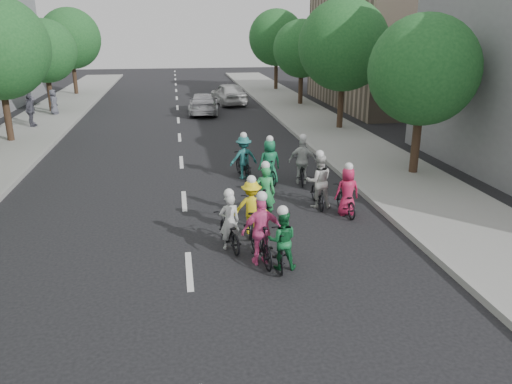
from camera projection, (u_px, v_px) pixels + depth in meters
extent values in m
plane|color=black|center=(189.00, 271.00, 11.77)|extent=(120.00, 120.00, 0.00)
cube|color=#999993|center=(31.00, 166.00, 20.20)|extent=(0.18, 80.00, 0.18)
cube|color=gray|center=(361.00, 153.00, 22.32)|extent=(4.00, 80.00, 0.15)
cube|color=#999993|center=(319.00, 155.00, 22.02)|extent=(0.18, 80.00, 0.18)
cube|color=gray|center=(402.00, 48.00, 35.39)|extent=(10.00, 14.00, 8.00)
cylinder|color=black|center=(8.00, 118.00, 24.19)|extent=(0.32, 0.32, 2.48)
cylinder|color=black|center=(50.00, 96.00, 32.65)|extent=(0.32, 0.32, 2.27)
sphere|color=#1B5121|center=(45.00, 51.00, 31.75)|extent=(4.00, 4.00, 4.00)
cylinder|color=black|center=(75.00, 80.00, 41.05)|extent=(0.32, 0.32, 2.48)
sphere|color=#1B5121|center=(70.00, 38.00, 40.01)|extent=(4.80, 4.80, 4.80)
cylinder|color=black|center=(415.00, 147.00, 18.92)|extent=(0.32, 0.32, 2.27)
sphere|color=#1B5121|center=(423.00, 70.00, 18.02)|extent=(4.00, 4.00, 4.00)
cylinder|color=black|center=(340.00, 107.00, 27.32)|extent=(0.32, 0.32, 2.48)
sphere|color=#1B5121|center=(344.00, 45.00, 26.28)|extent=(4.80, 4.80, 4.80)
cylinder|color=black|center=(300.00, 90.00, 35.78)|extent=(0.32, 0.32, 2.27)
sphere|color=#1B5121|center=(302.00, 49.00, 34.88)|extent=(4.00, 4.00, 4.00)
cylinder|color=black|center=(276.00, 76.00, 44.17)|extent=(0.32, 0.32, 2.48)
sphere|color=#1B5121|center=(276.00, 38.00, 43.13)|extent=(4.80, 4.80, 4.80)
imported|color=black|center=(229.00, 231.00, 12.93)|extent=(0.87, 1.73, 0.87)
imported|color=silver|center=(229.00, 222.00, 12.74)|extent=(0.60, 0.45, 1.48)
sphere|color=silver|center=(229.00, 194.00, 12.49)|extent=(0.26, 0.26, 0.26)
imported|color=black|center=(281.00, 248.00, 11.87)|extent=(0.69, 1.61, 0.94)
imported|color=#156231|center=(282.00, 240.00, 11.70)|extent=(0.77, 0.65, 1.43)
sphere|color=silver|center=(283.00, 211.00, 11.47)|extent=(0.26, 0.26, 0.26)
imported|color=black|center=(251.00, 216.00, 13.89)|extent=(0.93, 1.84, 0.92)
imported|color=yellow|center=(251.00, 207.00, 13.70)|extent=(1.07, 0.74, 1.52)
sphere|color=silver|center=(251.00, 180.00, 13.45)|extent=(0.26, 0.26, 0.26)
imported|color=black|center=(261.00, 242.00, 12.08)|extent=(0.70, 1.76, 1.03)
imported|color=#F757A2|center=(262.00, 231.00, 11.88)|extent=(1.04, 0.54, 1.70)
sphere|color=silver|center=(262.00, 196.00, 11.61)|extent=(0.26, 0.26, 0.26)
imported|color=black|center=(346.00, 200.00, 15.24)|extent=(0.58, 1.62, 0.85)
imported|color=#BC1E48|center=(347.00, 191.00, 15.04)|extent=(0.74, 0.48, 1.50)
sphere|color=silver|center=(349.00, 167.00, 14.80)|extent=(0.26, 0.26, 0.26)
imported|color=black|center=(265.00, 202.00, 14.87)|extent=(0.76, 1.71, 1.00)
imported|color=green|center=(265.00, 193.00, 14.68)|extent=(0.66, 0.50, 1.64)
sphere|color=silver|center=(265.00, 165.00, 14.41)|extent=(0.26, 0.26, 0.26)
imported|color=black|center=(317.00, 193.00, 15.90)|extent=(0.65, 1.67, 0.86)
imported|color=silver|center=(319.00, 181.00, 15.67)|extent=(0.86, 0.69, 1.71)
sphere|color=silver|center=(320.00, 154.00, 15.39)|extent=(0.26, 0.26, 0.26)
imported|color=black|center=(243.00, 165.00, 18.84)|extent=(0.82, 1.76, 1.02)
imported|color=#226768|center=(244.00, 157.00, 18.65)|extent=(1.15, 0.81, 1.63)
sphere|color=silver|center=(244.00, 136.00, 18.38)|extent=(0.26, 0.26, 0.26)
imported|color=black|center=(301.00, 171.00, 18.26)|extent=(0.86, 1.70, 0.85)
imported|color=silver|center=(302.00, 161.00, 18.03)|extent=(1.05, 0.59, 1.70)
sphere|color=silver|center=(303.00, 137.00, 17.76)|extent=(0.26, 0.26, 0.26)
imported|color=black|center=(269.00, 171.00, 18.18)|extent=(0.68, 1.60, 0.93)
imported|color=#186E44|center=(270.00, 162.00, 17.98)|extent=(0.88, 0.65, 1.65)
sphere|color=silver|center=(270.00, 139.00, 17.71)|extent=(0.26, 0.26, 0.26)
imported|color=silver|center=(203.00, 104.00, 32.56)|extent=(2.19, 4.73, 1.34)
imported|color=silver|center=(229.00, 94.00, 36.46)|extent=(2.61, 4.88, 1.58)
imported|color=#464550|center=(32.00, 110.00, 28.47)|extent=(0.70, 1.07, 1.56)
imported|color=#535361|center=(30.00, 110.00, 27.56)|extent=(0.58, 1.10, 1.79)
imported|color=#50515D|center=(54.00, 102.00, 31.50)|extent=(0.57, 0.80, 1.56)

